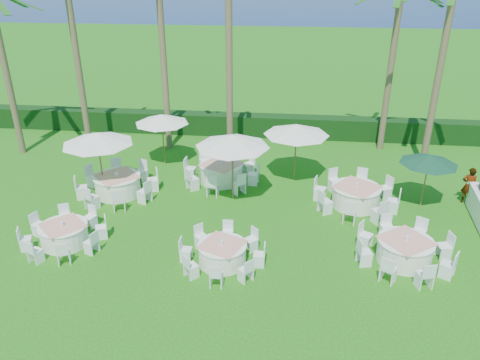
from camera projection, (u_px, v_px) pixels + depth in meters
The scene contains 21 objects.
ground at pixel (216, 251), 16.48m from camera, with size 120.00×120.00×0.00m, color #185F10.
hedge at pixel (248, 125), 26.99m from camera, with size 34.00×1.00×1.20m, color black.
ocean at pixel (285, 2), 108.00m from camera, with size 260.00×260.00×0.00m, color #081A54.
banquet_table_a at pixel (64, 234), 16.74m from camera, with size 2.92×2.92×0.91m.
banquet_table_b at pixel (222, 253), 15.67m from camera, with size 2.88×2.88×0.89m.
banquet_table_c at pixel (405, 250), 15.74m from camera, with size 3.27×3.27×0.99m.
banquet_table_d at pixel (118, 184), 20.23m from camera, with size 3.41×3.41×1.04m.
banquet_table_e at pixel (221, 172), 21.40m from camera, with size 3.48×3.48×1.04m.
banquet_table_f at pixel (356, 196), 19.29m from camera, with size 3.46×3.46×1.04m.
umbrella_a at pixel (97, 138), 19.41m from camera, with size 2.99×2.99×2.80m.
umbrella_b at pixel (232, 141), 18.90m from camera, with size 3.08×3.08×2.89m.
umbrella_c at pixel (162, 119), 22.46m from camera, with size 2.62×2.62×2.56m.
umbrella_d at pixel (297, 130), 20.74m from camera, with size 2.95×2.95×2.66m.
umbrella_green at pixel (429, 159), 18.59m from camera, with size 2.31×2.31×2.29m.
staff_person at pixel (469, 185), 19.36m from camera, with size 0.59×0.38×1.60m, color gray.
palm_a at pixel (75, 43), 22.93m from camera, with size 4.21×4.39×10.13m.
palm_b at pixel (163, 56), 23.33m from camera, with size 4.33×4.31×8.86m.
palm_c at pixel (229, 44), 21.78m from camera, with size 4.19×4.39×10.45m.
palm_d at pixel (392, 62), 23.31m from camera, with size 4.32×4.32×8.35m.
palm_e at pixel (440, 69), 21.11m from camera, with size 4.36×4.27×8.64m.
palm_f at pixel (5, 67), 22.88m from camera, with size 4.28×4.35×8.06m.
Camera 1 is at (2.35, -13.63, 9.34)m, focal length 35.00 mm.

